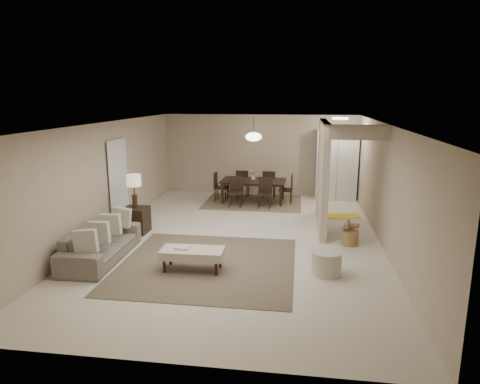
# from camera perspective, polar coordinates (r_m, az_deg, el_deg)

# --- Properties ---
(floor) EXTENTS (9.00, 9.00, 0.00)m
(floor) POSITION_cam_1_polar(r_m,az_deg,el_deg) (9.37, -0.12, -6.34)
(floor) COLOR beige
(floor) RESTS_ON ground
(ceiling) EXTENTS (9.00, 9.00, 0.00)m
(ceiling) POSITION_cam_1_polar(r_m,az_deg,el_deg) (8.88, -0.13, 9.09)
(ceiling) COLOR white
(ceiling) RESTS_ON back_wall
(back_wall) EXTENTS (6.00, 0.00, 6.00)m
(back_wall) POSITION_cam_1_polar(r_m,az_deg,el_deg) (13.45, 2.61, 4.95)
(back_wall) COLOR tan
(back_wall) RESTS_ON floor
(left_wall) EXTENTS (0.00, 9.00, 9.00)m
(left_wall) POSITION_cam_1_polar(r_m,az_deg,el_deg) (9.92, -17.55, 1.59)
(left_wall) COLOR tan
(left_wall) RESTS_ON floor
(right_wall) EXTENTS (0.00, 9.00, 9.00)m
(right_wall) POSITION_cam_1_polar(r_m,az_deg,el_deg) (9.12, 18.88, 0.58)
(right_wall) COLOR tan
(right_wall) RESTS_ON floor
(partition) EXTENTS (0.15, 2.50, 2.50)m
(partition) POSITION_cam_1_polar(r_m,az_deg,el_deg) (10.20, 10.97, 2.25)
(partition) COLOR tan
(partition) RESTS_ON floor
(doorway) EXTENTS (0.04, 0.90, 2.04)m
(doorway) POSITION_cam_1_polar(r_m,az_deg,el_deg) (10.48, -15.93, 0.99)
(doorway) COLOR black
(doorway) RESTS_ON floor
(pantry_cabinet) EXTENTS (1.20, 0.55, 2.10)m
(pantry_cabinet) POSITION_cam_1_polar(r_m,az_deg,el_deg) (13.12, 12.74, 3.57)
(pantry_cabinet) COLOR silver
(pantry_cabinet) RESTS_ON floor
(flush_light) EXTENTS (0.44, 0.44, 0.05)m
(flush_light) POSITION_cam_1_polar(r_m,az_deg,el_deg) (12.03, 13.18, 9.52)
(flush_light) COLOR white
(flush_light) RESTS_ON ceiling
(living_rug) EXTENTS (3.20, 3.20, 0.01)m
(living_rug) POSITION_cam_1_polar(r_m,az_deg,el_deg) (8.07, -4.38, -9.57)
(living_rug) COLOR brown
(living_rug) RESTS_ON floor
(sofa) EXTENTS (2.15, 0.89, 0.62)m
(sofa) POSITION_cam_1_polar(r_m,az_deg,el_deg) (8.62, -18.04, -6.53)
(sofa) COLOR slate
(sofa) RESTS_ON floor
(ottoman_bench) EXTENTS (1.13, 0.54, 0.40)m
(ottoman_bench) POSITION_cam_1_polar(r_m,az_deg,el_deg) (7.72, -6.37, -8.14)
(ottoman_bench) COLOR beige
(ottoman_bench) RESTS_ON living_rug
(side_table) EXTENTS (0.55, 0.55, 0.59)m
(side_table) POSITION_cam_1_polar(r_m,az_deg,el_deg) (10.03, -13.72, -3.66)
(side_table) COLOR black
(side_table) RESTS_ON floor
(table_lamp) EXTENTS (0.32, 0.32, 0.76)m
(table_lamp) POSITION_cam_1_polar(r_m,az_deg,el_deg) (9.83, -13.98, 1.13)
(table_lamp) COLOR #422B1C
(table_lamp) RESTS_ON side_table
(round_pouf) EXTENTS (0.53, 0.53, 0.42)m
(round_pouf) POSITION_cam_1_polar(r_m,az_deg,el_deg) (7.71, 11.46, -9.26)
(round_pouf) COLOR beige
(round_pouf) RESTS_ON floor
(wicker_basket) EXTENTS (0.46, 0.46, 0.30)m
(wicker_basket) POSITION_cam_1_polar(r_m,az_deg,el_deg) (9.30, 14.44, -5.93)
(wicker_basket) COLOR #95643B
(wicker_basket) RESTS_ON floor
(dining_rug) EXTENTS (2.80, 2.10, 0.01)m
(dining_rug) POSITION_cam_1_polar(r_m,az_deg,el_deg) (12.59, 1.75, -1.34)
(dining_rug) COLOR brown
(dining_rug) RESTS_ON floor
(dining_table) EXTENTS (1.89, 1.09, 0.66)m
(dining_table) POSITION_cam_1_polar(r_m,az_deg,el_deg) (12.52, 1.76, 0.09)
(dining_table) COLOR black
(dining_table) RESTS_ON dining_rug
(dining_chairs) EXTENTS (2.29, 1.68, 0.85)m
(dining_chairs) POSITION_cam_1_polar(r_m,az_deg,el_deg) (12.50, 1.76, 0.53)
(dining_chairs) COLOR black
(dining_chairs) RESTS_ON dining_rug
(vase) EXTENTS (0.15, 0.15, 0.14)m
(vase) POSITION_cam_1_polar(r_m,az_deg,el_deg) (12.44, 1.77, 1.89)
(vase) COLOR white
(vase) RESTS_ON dining_table
(yellow_mat) EXTENTS (0.88, 0.60, 0.01)m
(yellow_mat) POSITION_cam_1_polar(r_m,az_deg,el_deg) (11.44, 13.56, -3.15)
(yellow_mat) COLOR yellow
(yellow_mat) RESTS_ON floor
(pendant_light) EXTENTS (0.46, 0.46, 0.71)m
(pendant_light) POSITION_cam_1_polar(r_m,az_deg,el_deg) (12.27, 1.81, 7.37)
(pendant_light) COLOR #422B1C
(pendant_light) RESTS_ON ceiling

